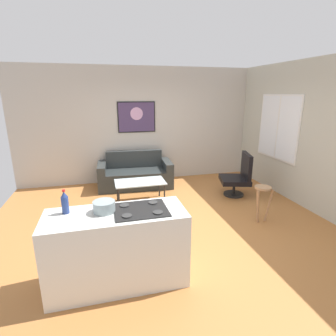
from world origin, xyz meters
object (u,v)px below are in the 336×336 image
soda_bottle (65,203)px  mixing_bowl (104,207)px  armchair (239,176)px  wall_painting (137,117)px  bar_stool (262,196)px  couch (135,175)px  coffee_table (140,183)px

soda_bottle → mixing_bowl: soda_bottle is taller
armchair → mixing_bowl: bearing=-143.8°
armchair → mixing_bowl: (-2.86, -2.09, 0.52)m
soda_bottle → wall_painting: size_ratio=0.30×
bar_stool → armchair: bearing=79.9°
bar_stool → mixing_bowl: (-2.65, -0.90, 0.48)m
couch → wall_painting: bearing=73.0°
soda_bottle → coffee_table: bearing=62.2°
coffee_table → armchair: armchair is taller
armchair → soda_bottle: soda_bottle is taller
coffee_table → wall_painting: wall_painting is taller
coffee_table → bar_stool: bar_stool is taller
soda_bottle → mixing_bowl: bearing=-9.8°
bar_stool → wall_painting: size_ratio=0.69×
armchair → wall_painting: 2.80m
mixing_bowl → soda_bottle: bearing=170.2°
wall_painting → couch: bearing=-107.0°
bar_stool → wall_painting: bearing=122.0°
couch → wall_painting: (0.14, 0.45, 1.33)m
coffee_table → armchair: size_ratio=1.06×
armchair → mixing_bowl: size_ratio=3.83×
armchair → couch: bearing=151.1°
coffee_table → mixing_bowl: (-0.73, -2.23, 0.54)m
couch → wall_painting: 1.41m
couch → coffee_table: couch is taller
wall_painting → mixing_bowl: bearing=-103.7°
coffee_table → soda_bottle: (-1.14, -2.16, 0.61)m
armchair → bar_stool: armchair is taller
coffee_table → soda_bottle: 2.52m
armchair → soda_bottle: bearing=-148.3°
bar_stool → soda_bottle: 3.22m
wall_painting → coffee_table: bearing=-96.7°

